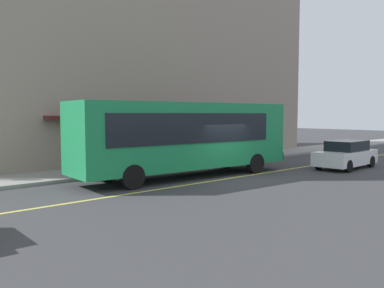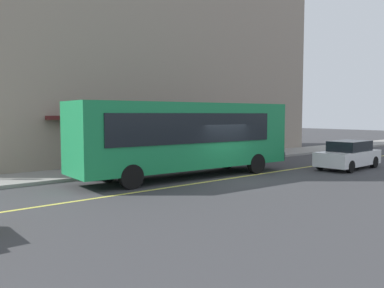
% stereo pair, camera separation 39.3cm
% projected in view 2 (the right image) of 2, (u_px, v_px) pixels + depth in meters
% --- Properties ---
extents(ground, '(120.00, 120.00, 0.00)m').
position_uv_depth(ground, '(230.00, 179.00, 18.46)').
color(ground, '#38383A').
extents(sidewalk, '(80.00, 3.20, 0.15)m').
position_uv_depth(sidewalk, '(160.00, 165.00, 22.69)').
color(sidewalk, gray).
rests_on(sidewalk, ground).
extents(lane_centre_stripe, '(36.00, 0.16, 0.01)m').
position_uv_depth(lane_centre_stripe, '(230.00, 178.00, 18.46)').
color(lane_centre_stripe, '#D8D14C').
rests_on(lane_centre_stripe, ground).
extents(storefront_building, '(25.84, 9.37, 15.18)m').
position_uv_depth(storefront_building, '(147.00, 50.00, 28.71)').
color(storefront_building, gray).
rests_on(storefront_building, ground).
extents(bus, '(11.26, 3.16, 3.50)m').
position_uv_depth(bus, '(187.00, 135.00, 18.73)').
color(bus, '#197F47').
rests_on(bus, ground).
extents(traffic_light, '(0.30, 0.52, 3.20)m').
position_uv_depth(traffic_light, '(73.00, 124.00, 18.25)').
color(traffic_light, '#2D2D33').
rests_on(traffic_light, sidewalk).
extents(car_white, '(4.37, 2.01, 1.52)m').
position_uv_depth(car_white, '(348.00, 155.00, 21.77)').
color(car_white, white).
rests_on(car_white, ground).
extents(pedestrian_near_storefront, '(0.34, 0.34, 1.62)m').
position_uv_depth(pedestrian_near_storefront, '(242.00, 143.00, 26.03)').
color(pedestrian_near_storefront, black).
rests_on(pedestrian_near_storefront, sidewalk).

